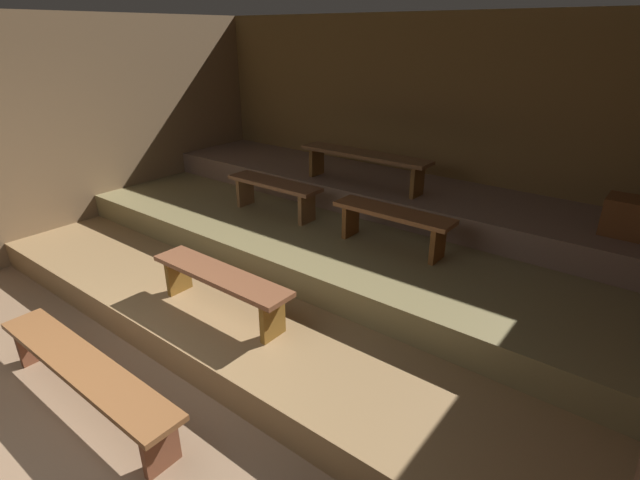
# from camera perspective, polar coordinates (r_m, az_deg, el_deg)

# --- Properties ---
(ground) EXTENTS (7.01, 5.94, 0.08)m
(ground) POSITION_cam_1_polar(r_m,az_deg,el_deg) (4.91, -5.25, -8.35)
(ground) COLOR #7F634A
(wall_back) EXTENTS (7.01, 0.06, 2.77)m
(wall_back) POSITION_cam_1_polar(r_m,az_deg,el_deg) (6.41, 10.69, 12.72)
(wall_back) COLOR brown
(wall_back) RESTS_ON ground
(wall_left) EXTENTS (0.06, 5.94, 2.77)m
(wall_left) POSITION_cam_1_polar(r_m,az_deg,el_deg) (6.84, -25.75, 11.52)
(wall_left) COLOR brown
(wall_left) RESTS_ON ground
(platform_lower) EXTENTS (6.21, 3.83, 0.29)m
(platform_lower) POSITION_cam_1_polar(r_m,az_deg,el_deg) (5.25, -0.45, -3.69)
(platform_lower) COLOR olive
(platform_lower) RESTS_ON ground
(platform_middle) EXTENTS (6.21, 2.68, 0.29)m
(platform_middle) POSITION_cam_1_polar(r_m,az_deg,el_deg) (5.55, 3.25, 1.12)
(platform_middle) COLOR olive
(platform_middle) RESTS_ON platform_lower
(platform_upper) EXTENTS (6.21, 1.24, 0.29)m
(platform_upper) POSITION_cam_1_polar(r_m,az_deg,el_deg) (6.02, 7.29, 5.72)
(platform_upper) COLOR #785E51
(platform_upper) RESTS_ON platform_middle
(bench_floor_center) EXTENTS (2.00, 0.31, 0.39)m
(bench_floor_center) POSITION_cam_1_polar(r_m,az_deg,el_deg) (3.93, -26.29, -13.82)
(bench_floor_center) COLOR brown
(bench_floor_center) RESTS_ON ground
(bench_lower_center) EXTENTS (1.45, 0.31, 0.39)m
(bench_lower_center) POSITION_cam_1_polar(r_m,az_deg,el_deg) (4.18, -11.79, -4.83)
(bench_lower_center) COLOR brown
(bench_lower_center) RESTS_ON platform_lower
(bench_middle_left) EXTENTS (1.22, 0.31, 0.39)m
(bench_middle_left) POSITION_cam_1_polar(r_m,az_deg,el_deg) (5.59, -5.50, 6.09)
(bench_middle_left) COLOR brown
(bench_middle_left) RESTS_ON platform_middle
(bench_middle_right) EXTENTS (1.22, 0.31, 0.39)m
(bench_middle_right) POSITION_cam_1_polar(r_m,az_deg,el_deg) (4.70, 8.63, 2.49)
(bench_middle_right) COLOR brown
(bench_middle_right) RESTS_ON platform_middle
(bench_upper_center) EXTENTS (1.65, 0.31, 0.39)m
(bench_upper_center) POSITION_cam_1_polar(r_m,az_deg,el_deg) (5.69, 5.24, 9.57)
(bench_upper_center) COLOR brown
(bench_upper_center) RESTS_ON platform_upper
(wooden_crate_upper) EXTENTS (0.34, 0.34, 0.34)m
(wooden_crate_upper) POSITION_cam_1_polar(r_m,az_deg,el_deg) (5.08, 32.54, 2.41)
(wooden_crate_upper) COLOR brown
(wooden_crate_upper) RESTS_ON platform_upper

